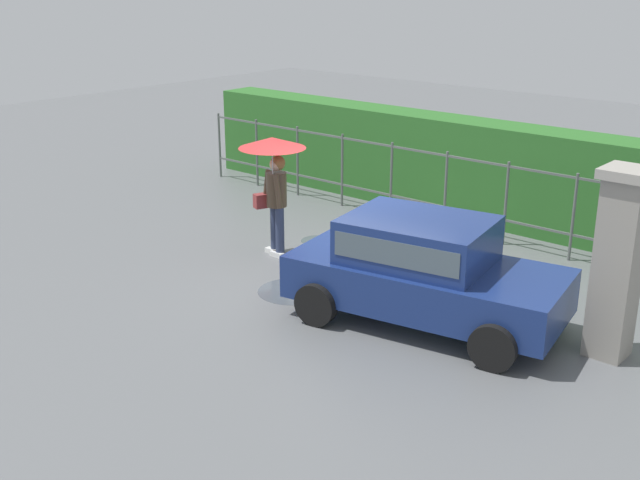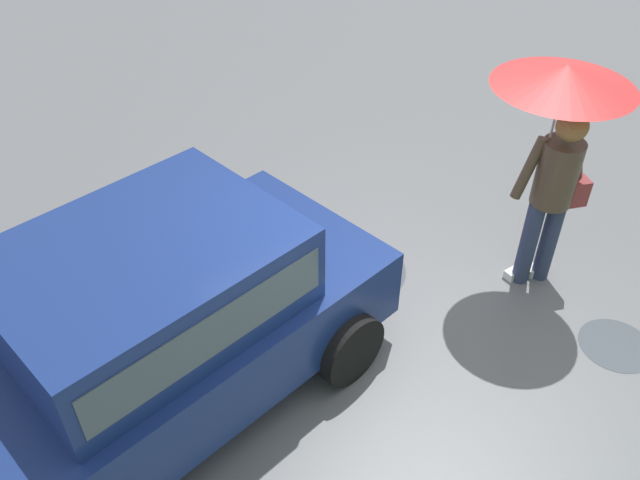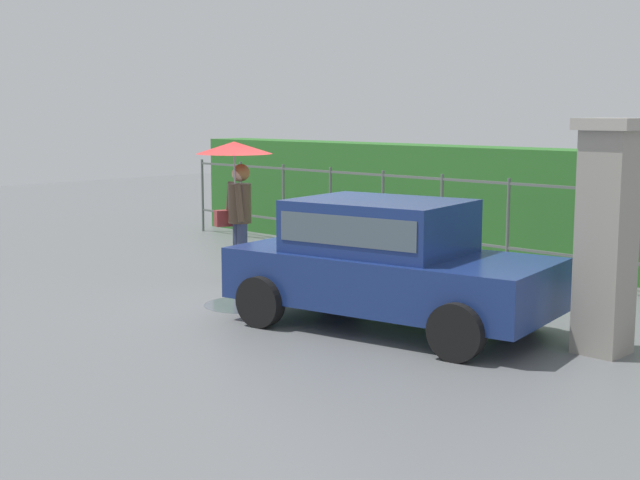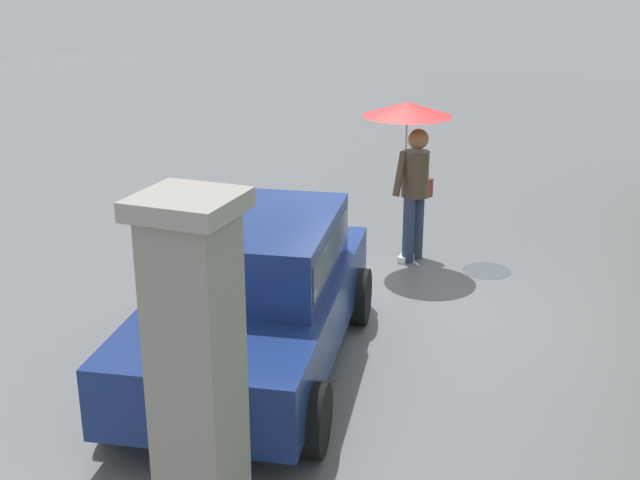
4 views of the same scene
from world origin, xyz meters
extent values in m
plane|color=slate|center=(0.00, 0.00, 0.00)|extent=(40.00, 40.00, 0.00)
cube|color=navy|center=(1.87, -0.77, 0.58)|extent=(3.93, 2.26, 0.60)
cube|color=navy|center=(1.72, -0.79, 1.18)|extent=(2.12, 1.75, 0.60)
cube|color=#4C5B66|center=(1.72, -0.79, 1.20)|extent=(1.98, 1.74, 0.33)
cylinder|color=black|center=(2.96, 0.28, 0.30)|extent=(0.62, 0.28, 0.60)
cylinder|color=black|center=(3.25, -1.38, 0.30)|extent=(0.62, 0.28, 0.60)
cylinder|color=black|center=(0.49, -0.16, 0.30)|extent=(0.62, 0.28, 0.60)
cylinder|color=black|center=(0.79, -1.81, 0.30)|extent=(0.62, 0.28, 0.60)
cube|color=red|center=(-0.06, -0.55, 0.73)|extent=(0.09, 0.21, 0.16)
cube|color=red|center=(0.14, -1.63, 0.73)|extent=(0.09, 0.21, 0.16)
cylinder|color=#2D3856|center=(-1.47, -0.15, 0.43)|extent=(0.15, 0.15, 0.86)
cylinder|color=#2D3856|center=(-1.66, -0.08, 0.43)|extent=(0.15, 0.15, 0.86)
cube|color=white|center=(-1.49, -0.21, 0.04)|extent=(0.26, 0.10, 0.08)
cube|color=white|center=(-1.68, -0.14, 0.04)|extent=(0.26, 0.10, 0.08)
cylinder|color=#473828|center=(-1.56, -0.12, 1.15)|extent=(0.34, 0.34, 0.58)
sphere|color=#DBAD89|center=(-1.56, -0.12, 1.58)|extent=(0.22, 0.22, 0.22)
sphere|color=olive|center=(-1.55, -0.09, 1.60)|extent=(0.25, 0.25, 0.25)
cylinder|color=#473828|center=(-1.39, -0.27, 1.18)|extent=(0.24, 0.16, 0.56)
cylinder|color=#473828|center=(-1.80, -0.11, 1.18)|extent=(0.24, 0.16, 0.56)
cylinder|color=#B2B2B7|center=(-1.53, -0.24, 1.50)|extent=(0.02, 0.02, 0.77)
cone|color=red|center=(-1.53, -0.24, 1.97)|extent=(1.11, 1.11, 0.18)
cube|color=maroon|center=(-1.85, -0.13, 0.91)|extent=(0.27, 0.37, 0.24)
cube|color=gray|center=(4.15, -0.06, 1.15)|extent=(0.48, 0.48, 2.30)
cube|color=#9E998E|center=(4.15, -0.06, 2.36)|extent=(0.60, 0.60, 0.12)
cylinder|color=#4C545B|center=(-0.26, -1.15, 0.00)|extent=(1.06, 1.06, 0.00)
cylinder|color=#4C545B|center=(-1.51, 0.87, 0.00)|extent=(0.61, 0.61, 0.00)
camera|label=1|loc=(7.21, -9.16, 4.60)|focal=43.85mm
camera|label=2|loc=(2.59, 2.47, 4.09)|focal=36.71mm
camera|label=3|loc=(8.31, -8.46, 2.49)|focal=49.56mm
camera|label=4|loc=(8.17, 2.30, 3.74)|focal=45.92mm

